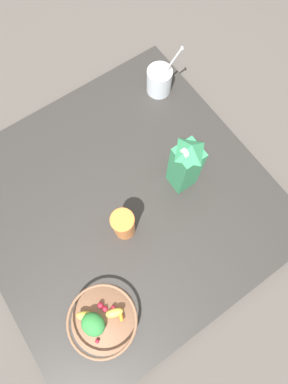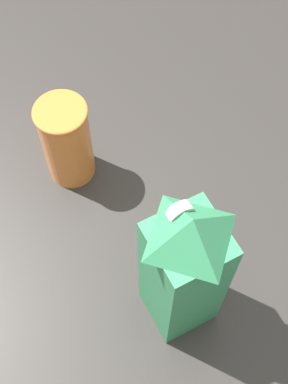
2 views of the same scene
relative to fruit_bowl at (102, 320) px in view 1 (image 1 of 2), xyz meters
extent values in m
plane|color=#4C4742|center=(-0.31, 0.28, -0.09)|extent=(6.00, 6.00, 0.00)
cube|color=#2D2B28|center=(-0.31, 0.28, -0.06)|extent=(1.05, 1.05, 0.05)
cylinder|color=brown|center=(0.00, 0.00, -0.03)|extent=(0.12, 0.12, 0.01)
cone|color=brown|center=(0.00, 0.00, -0.01)|extent=(0.22, 0.22, 0.05)
torus|color=brown|center=(0.00, 0.00, 0.02)|extent=(0.23, 0.23, 0.01)
ellipsoid|color=#EFD64C|center=(0.00, 0.05, 0.01)|extent=(0.05, 0.06, 0.03)
ellipsoid|color=#EFD64C|center=(-0.04, -0.04, 0.01)|extent=(0.06, 0.06, 0.03)
cylinder|color=orange|center=(0.02, 0.06, 0.00)|extent=(0.04, 0.03, 0.01)
sphere|color=red|center=(-0.02, -0.02, 0.00)|extent=(0.02, 0.02, 0.02)
sphere|color=red|center=(-0.02, -0.04, 0.01)|extent=(0.02, 0.02, 0.02)
sphere|color=red|center=(0.04, -0.04, 0.00)|extent=(0.01, 0.01, 0.01)
sphere|color=red|center=(-0.02, 0.03, 0.01)|extent=(0.02, 0.02, 0.02)
sphere|color=red|center=(-0.01, 0.05, 0.00)|extent=(0.01, 0.01, 0.01)
sphere|color=red|center=(-0.04, 0.02, 0.01)|extent=(0.02, 0.02, 0.02)
ellipsoid|color=#2D7F38|center=(-0.01, -0.02, 0.03)|extent=(0.10, 0.09, 0.04)
cube|color=#338C59|center=(-0.25, 0.51, 0.08)|extent=(0.08, 0.08, 0.24)
pyramid|color=#338C59|center=(-0.25, 0.51, 0.23)|extent=(0.08, 0.08, 0.05)
cylinder|color=white|center=(-0.25, 0.49, 0.22)|extent=(0.03, 0.01, 0.03)
cylinder|color=silver|center=(-0.64, 0.68, 0.02)|extent=(0.10, 0.10, 0.11)
cylinder|color=white|center=(-0.64, 0.68, 0.06)|extent=(0.09, 0.09, 0.02)
cylinder|color=silver|center=(-0.62, 0.71, 0.11)|extent=(0.05, 0.07, 0.17)
ellipsoid|color=silver|center=(-0.59, 0.74, 0.19)|extent=(0.02, 0.02, 0.01)
cylinder|color=orange|center=(-0.21, 0.23, 0.04)|extent=(0.08, 0.08, 0.16)
torus|color=orange|center=(-0.21, 0.23, 0.12)|extent=(0.08, 0.08, 0.01)
camera|label=1|loc=(0.01, 0.16, 1.04)|focal=28.00mm
camera|label=2|loc=(-0.10, 0.69, 0.72)|focal=50.00mm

